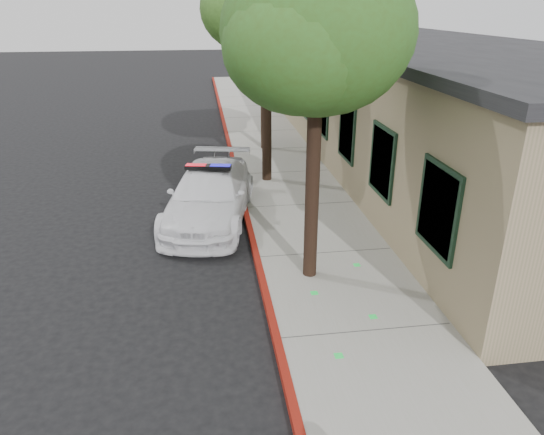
{
  "coord_description": "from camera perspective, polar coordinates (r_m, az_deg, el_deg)",
  "views": [
    {
      "loc": [
        -1.01,
        -6.94,
        5.39
      ],
      "look_at": [
        0.34,
        2.57,
        1.28
      ],
      "focal_mm": 33.11,
      "sensor_mm": 36.0,
      "label": 1
    }
  ],
  "objects": [
    {
      "name": "street_tree_near",
      "position": [
        9.28,
        5.26,
        19.43
      ],
      "size": [
        3.44,
        3.42,
        6.23
      ],
      "rotation": [
        0.0,
        0.0,
        0.18
      ],
      "color": "black",
      "rests_on": "sidewalk"
    },
    {
      "name": "red_curb",
      "position": [
        11.32,
        -1.7,
        -4.82
      ],
      "size": [
        0.14,
        60.0,
        0.16
      ],
      "primitive_type": "cube",
      "color": "maroon",
      "rests_on": "ground"
    },
    {
      "name": "street_tree_mid",
      "position": [
        15.45,
        -0.6,
        22.9
      ],
      "size": [
        3.84,
        3.59,
        6.85
      ],
      "rotation": [
        0.0,
        0.0,
        -0.15
      ],
      "color": "black",
      "rests_on": "sidewalk"
    },
    {
      "name": "sidewalk",
      "position": [
        11.57,
        5.92,
        -4.32
      ],
      "size": [
        3.2,
        60.0,
        0.15
      ],
      "primitive_type": "cube",
      "color": "gray",
      "rests_on": "ground"
    },
    {
      "name": "police_car",
      "position": [
        13.4,
        -7.09,
        2.58
      ],
      "size": [
        2.95,
        5.21,
        1.55
      ],
      "rotation": [
        0.0,
        0.0,
        -0.2
      ],
      "color": "white",
      "rests_on": "ground"
    },
    {
      "name": "clapboard_building",
      "position": [
        18.0,
        17.8,
        11.65
      ],
      "size": [
        7.3,
        20.89,
        4.24
      ],
      "color": "#978263",
      "rests_on": "ground"
    },
    {
      "name": "street_tree_far",
      "position": [
        19.27,
        -0.9,
        18.47
      ],
      "size": [
        2.68,
        2.61,
        4.87
      ],
      "rotation": [
        0.0,
        0.0,
        0.13
      ],
      "color": "black",
      "rests_on": "sidewalk"
    },
    {
      "name": "ground",
      "position": [
        8.84,
        0.18,
        -14.39
      ],
      "size": [
        120.0,
        120.0,
        0.0
      ],
      "primitive_type": "plane",
      "color": "black",
      "rests_on": "ground"
    }
  ]
}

